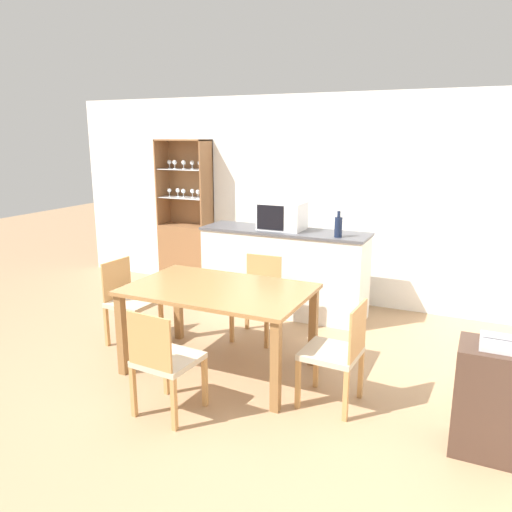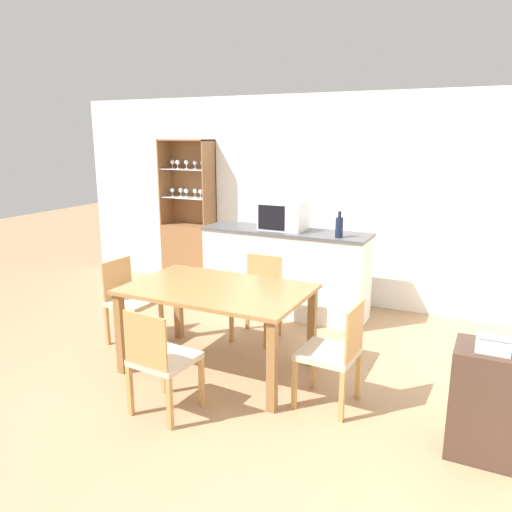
# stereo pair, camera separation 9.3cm
# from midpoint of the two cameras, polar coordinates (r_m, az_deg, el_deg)

# --- Properties ---
(ground_plane) EXTENTS (18.00, 18.00, 0.00)m
(ground_plane) POSITION_cam_midpoint_polar(r_m,az_deg,el_deg) (4.47, -6.76, -13.93)
(ground_plane) COLOR #A37F5B
(wall_back) EXTENTS (6.80, 0.06, 2.55)m
(wall_back) POSITION_cam_midpoint_polar(r_m,az_deg,el_deg) (6.37, 5.85, 6.51)
(wall_back) COLOR white
(wall_back) RESTS_ON ground_plane
(kitchen_counter) EXTENTS (1.96, 0.55, 1.00)m
(kitchen_counter) POSITION_cam_midpoint_polar(r_m,az_deg,el_deg) (5.88, 3.78, -1.79)
(kitchen_counter) COLOR silver
(kitchen_counter) RESTS_ON ground_plane
(display_cabinet) EXTENTS (0.72, 0.34, 2.00)m
(display_cabinet) POSITION_cam_midpoint_polar(r_m,az_deg,el_deg) (7.04, -7.26, 1.56)
(display_cabinet) COLOR brown
(display_cabinet) RESTS_ON ground_plane
(dining_table) EXTENTS (1.58, 1.00, 0.77)m
(dining_table) POSITION_cam_midpoint_polar(r_m,az_deg,el_deg) (4.40, -3.85, -4.82)
(dining_table) COLOR olive
(dining_table) RESTS_ON ground_plane
(dining_chair_side_right_near) EXTENTS (0.44, 0.44, 0.84)m
(dining_chair_side_right_near) POSITION_cam_midpoint_polar(r_m,az_deg,el_deg) (3.94, 9.50, -10.90)
(dining_chair_side_right_near) COLOR #C1B299
(dining_chair_side_right_near) RESTS_ON ground_plane
(dining_chair_head_near) EXTENTS (0.45, 0.45, 0.84)m
(dining_chair_head_near) POSITION_cam_midpoint_polar(r_m,az_deg,el_deg) (3.85, -10.08, -11.59)
(dining_chair_head_near) COLOR #C1B299
(dining_chair_head_near) RESTS_ON ground_plane
(dining_chair_side_left_far) EXTENTS (0.45, 0.45, 0.84)m
(dining_chair_side_left_far) POSITION_cam_midpoint_polar(r_m,az_deg,el_deg) (5.20, -13.69, -4.95)
(dining_chair_side_left_far) COLOR #C1B299
(dining_chair_side_left_far) RESTS_ON ground_plane
(dining_chair_head_far) EXTENTS (0.44, 0.44, 0.84)m
(dining_chair_head_far) POSITION_cam_midpoint_polar(r_m,az_deg,el_deg) (5.16, 0.74, -4.69)
(dining_chair_head_far) COLOR #C1B299
(dining_chair_head_far) RESTS_ON ground_plane
(microwave) EXTENTS (0.51, 0.38, 0.32)m
(microwave) POSITION_cam_midpoint_polar(r_m,az_deg,el_deg) (5.78, 3.62, 4.61)
(microwave) COLOR silver
(microwave) RESTS_ON kitchen_counter
(wine_bottle) EXTENTS (0.08, 0.08, 0.28)m
(wine_bottle) POSITION_cam_midpoint_polar(r_m,az_deg,el_deg) (5.39, 9.97, 3.31)
(wine_bottle) COLOR #141E38
(wine_bottle) RESTS_ON kitchen_counter
(side_cabinet) EXTENTS (0.48, 0.38, 0.75)m
(side_cabinet) POSITION_cam_midpoint_polar(r_m,az_deg,el_deg) (3.71, 25.81, -14.85)
(side_cabinet) COLOR #422D23
(side_cabinet) RESTS_ON ground_plane
(telephone) EXTENTS (0.20, 0.18, 0.11)m
(telephone) POSITION_cam_midpoint_polar(r_m,az_deg,el_deg) (3.51, 26.19, -9.07)
(telephone) COLOR #B7B7BC
(telephone) RESTS_ON side_cabinet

